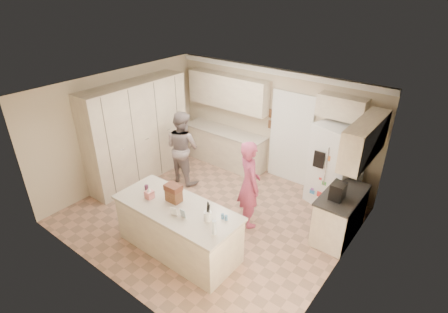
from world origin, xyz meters
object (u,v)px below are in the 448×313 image
Objects in this scene: refrigerator at (335,167)px; utensil_crock at (208,216)px; teen_boy at (182,147)px; dollhouse_body at (174,195)px; coffee_maker at (338,191)px; tissue_box at (149,195)px; island_base at (178,229)px; teen_girl at (249,184)px.

refrigerator is 12.00× the size of utensil_crock.
refrigerator is at bearing -157.59° from teen_boy.
refrigerator is at bearing 59.28° from dollhouse_body.
utensil_crock is (-0.93, -2.96, 0.10)m from refrigerator.
tissue_box is (-2.60, -2.00, -0.07)m from coffee_maker.
island_base is at bearing -175.60° from utensil_crock.
dollhouse_body is (-0.80, 0.05, 0.04)m from utensil_crock.
teen_girl is (-1.51, -0.50, -0.18)m from coffee_maker.
dollhouse_body is 1.48m from teen_girl.
island_base is 1.24× the size of teen_girl.
island_base is at bearing -99.92° from refrigerator.
coffee_maker is at bearing -49.16° from refrigerator.
teen_girl reaches higher than tissue_box.
refrigerator is 3.43m from island_base.
island_base is (-2.05, -1.90, -0.63)m from coffee_maker.
refrigerator is 1.91m from teen_girl.
dollhouse_body is (-1.73, -2.91, 0.14)m from refrigerator.
utensil_crock is (0.65, 0.05, 0.56)m from island_base.
refrigerator is 3.10m from utensil_crock.
teen_girl is at bearing 61.88° from dollhouse_body.
utensil_crock is at bearing 131.45° from teen_girl.
tissue_box is 2.18m from teen_boy.
refrigerator is 6.92× the size of dollhouse_body.
island_base is 15.71× the size of tissue_box.
teen_girl is (-0.11, 1.35, -0.11)m from utensil_crock.
coffee_maker reaches higher than island_base.
utensil_crock is 1.07× the size of tissue_box.
dollhouse_body reaches higher than island_base.
coffee_maker is 3.28m from tissue_box.
island_base is at bearing 105.68° from teen_girl.
refrigerator is 3.38m from dollhouse_body.
teen_boy is at bearing 131.31° from island_base.
utensil_crock is 1.21m from tissue_box.
coffee_maker is 1.60m from teen_girl.
tissue_box is (-0.55, -0.10, 0.56)m from island_base.
teen_girl reaches higher than dollhouse_body.
teen_boy is (-1.04, 1.91, -0.13)m from tissue_box.
island_base is at bearing -137.17° from coffee_maker.
teen_girl is at bearing 53.86° from tissue_box.
dollhouse_body is (-0.15, 0.10, 0.60)m from island_base.
teen_boy is at bearing 118.57° from tissue_box.
refrigerator is 12.86× the size of tissue_box.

